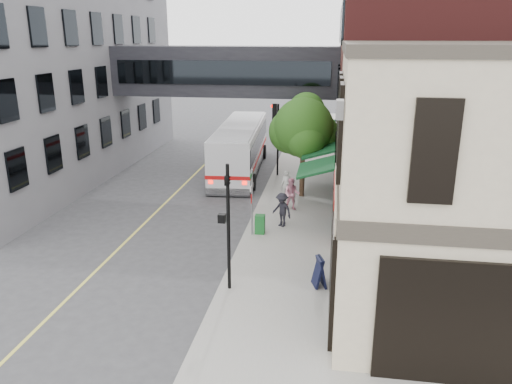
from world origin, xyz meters
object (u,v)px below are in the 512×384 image
(bus, at_px, (240,146))
(sandwich_board, at_px, (320,272))
(pedestrian_c, at_px, (282,210))
(newspaper_box, at_px, (260,224))
(pedestrian_a, at_px, (286,185))
(pedestrian_b, at_px, (292,194))

(bus, height_order, sandwich_board, bus)
(bus, distance_m, pedestrian_c, 10.62)
(pedestrian_c, xyz_separation_m, newspaper_box, (-0.87, -1.03, -0.37))
(bus, distance_m, pedestrian_a, 6.89)
(sandwich_board, bearing_deg, newspaper_box, 103.33)
(bus, bearing_deg, sandwich_board, -69.80)
(pedestrian_b, relative_size, sandwich_board, 1.53)
(bus, height_order, pedestrian_a, bus)
(pedestrian_b, height_order, pedestrian_c, pedestrian_b)
(bus, relative_size, newspaper_box, 13.46)
(pedestrian_a, height_order, pedestrian_b, pedestrian_b)
(pedestrian_a, distance_m, sandwich_board, 9.90)
(pedestrian_b, xyz_separation_m, sandwich_board, (1.66, -7.94, -0.29))
(pedestrian_c, bearing_deg, pedestrian_a, 126.73)
(bus, height_order, pedestrian_b, bus)
(sandwich_board, bearing_deg, pedestrian_c, 90.81)
(bus, bearing_deg, pedestrian_b, -61.85)
(pedestrian_a, height_order, sandwich_board, pedestrian_a)
(newspaper_box, distance_m, sandwich_board, 5.35)
(pedestrian_b, height_order, sandwich_board, pedestrian_b)
(pedestrian_b, bearing_deg, bus, 123.68)
(pedestrian_c, relative_size, sandwich_board, 1.47)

